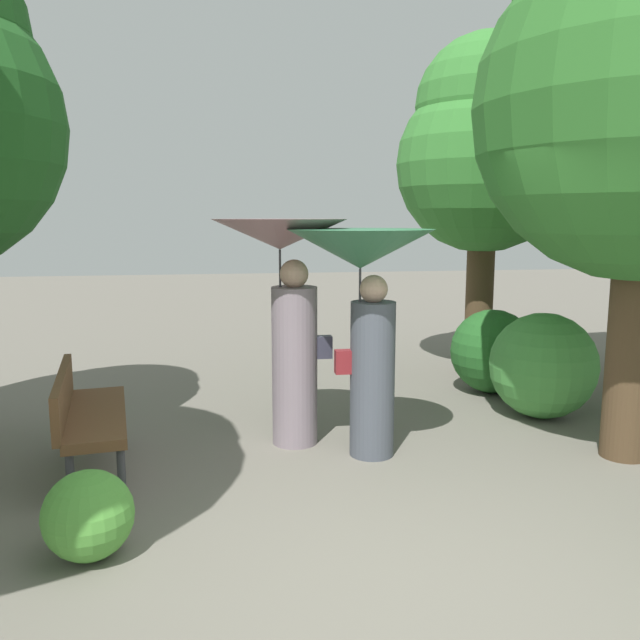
# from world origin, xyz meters

# --- Properties ---
(ground_plane) EXTENTS (40.00, 40.00, 0.00)m
(ground_plane) POSITION_xyz_m (0.00, 0.00, 0.00)
(ground_plane) COLOR #6B665B
(person_left) EXTENTS (1.18, 1.18, 2.01)m
(person_left) POSITION_xyz_m (-0.38, 2.26, 1.42)
(person_left) COLOR gray
(person_left) RESTS_ON ground
(person_right) EXTENTS (1.21, 1.21, 1.93)m
(person_right) POSITION_xyz_m (0.23, 1.86, 1.45)
(person_right) COLOR #474C56
(person_right) RESTS_ON ground
(park_bench) EXTENTS (0.71, 1.56, 0.83)m
(park_bench) POSITION_xyz_m (-2.03, 1.81, 0.51)
(park_bench) COLOR #38383D
(park_bench) RESTS_ON ground
(tree_mid_right) EXTENTS (2.23, 2.23, 4.29)m
(tree_mid_right) POSITION_xyz_m (2.42, 4.66, 2.90)
(tree_mid_right) COLOR #4C3823
(tree_mid_right) RESTS_ON ground
(bush_path_left) EXTENTS (0.54, 0.54, 0.54)m
(bush_path_left) POSITION_xyz_m (-1.77, 0.45, 0.27)
(bush_path_left) COLOR #4C9338
(bush_path_left) RESTS_ON ground
(bush_path_right) EXTENTS (0.97, 0.97, 0.97)m
(bush_path_right) POSITION_xyz_m (2.16, 3.60, 0.49)
(bush_path_right) COLOR #235B23
(bush_path_right) RESTS_ON ground
(bush_behind_bench) EXTENTS (1.07, 1.07, 1.07)m
(bush_behind_bench) POSITION_xyz_m (2.27, 2.63, 0.54)
(bush_behind_bench) COLOR #428C3D
(bush_behind_bench) RESTS_ON ground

